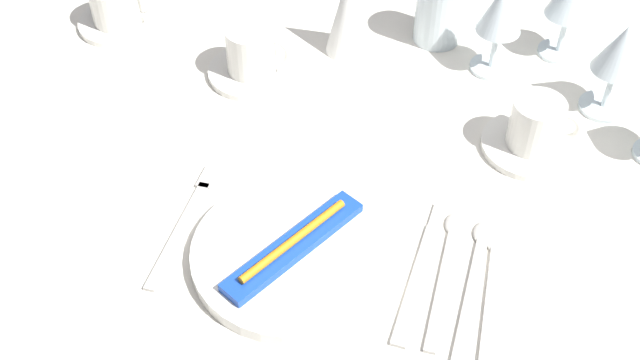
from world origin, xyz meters
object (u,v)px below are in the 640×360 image
spoon_soup (448,261)px  drink_tumbler (439,10)px  coffee_cup_far (537,124)px  fork_outer (186,219)px  wine_glass_left (620,54)px  napkin_folded (350,7)px  spoon_dessert (476,271)px  dinner_knife (419,274)px  coffee_cup_right (117,3)px  dinner_plate (293,254)px  wine_glass_right (501,12)px  spoon_tea (493,278)px  coffee_cup_left (252,50)px  toothbrush_package (293,245)px

spoon_soup → drink_tumbler: drink_tumbler is taller
spoon_soup → coffee_cup_far: (0.08, 0.23, 0.04)m
fork_outer → coffee_cup_far: coffee_cup_far is taller
coffee_cup_far → drink_tumbler: 0.28m
wine_glass_left → fork_outer: bearing=-143.6°
coffee_cup_far → napkin_folded: (-0.30, 0.15, 0.03)m
fork_outer → spoon_dessert: 0.37m
dinner_knife → coffee_cup_right: (-0.57, 0.38, 0.04)m
dinner_knife → napkin_folded: napkin_folded is taller
spoon_dessert → wine_glass_left: size_ratio=1.54×
dinner_plate → drink_tumbler: 0.51m
dinner_plate → coffee_cup_far: (0.26, 0.28, 0.04)m
wine_glass_right → spoon_tea: bearing=-81.9°
dinner_knife → coffee_cup_left: size_ratio=2.26×
coffee_cup_right → wine_glass_right: bearing=4.8°
coffee_cup_right → coffee_cup_far: (0.68, -0.11, 0.00)m
toothbrush_package → coffee_cup_right: 0.57m
coffee_cup_left → napkin_folded: size_ratio=0.63×
fork_outer → spoon_soup: size_ratio=0.99×
spoon_tea → napkin_folded: (-0.28, 0.40, 0.08)m
toothbrush_package → coffee_cup_left: bearing=116.6°
coffee_cup_far → dinner_knife: bearing=-112.3°
dinner_knife → spoon_tea: size_ratio=1.07×
coffee_cup_right → spoon_dessert: bearing=-29.0°
fork_outer → dinner_knife: bearing=-1.1°
coffee_cup_left → wine_glass_right: size_ratio=0.66×
spoon_tea → coffee_cup_far: size_ratio=2.18×
coffee_cup_right → wine_glass_left: bearing=0.1°
coffee_cup_left → dinner_plate: bearing=-63.4°
spoon_tea → spoon_soup: bearing=168.3°
toothbrush_package → dinner_plate: bearing=-63.4°
spoon_tea → dinner_knife: bearing=-168.3°
spoon_tea → wine_glass_right: bearing=98.1°
drink_tumbler → napkin_folded: size_ratio=0.68×
spoon_tea → coffee_cup_far: bearing=85.1°
toothbrush_package → fork_outer: 0.15m
dinner_plate → coffee_cup_left: 0.37m
dinner_plate → dinner_knife: bearing=6.2°
coffee_cup_far → wine_glass_right: 0.19m
wine_glass_left → spoon_dessert: bearing=-110.8°
coffee_cup_right → drink_tumbler: drink_tumbler is taller
spoon_dessert → spoon_tea: (0.02, -0.00, 0.00)m
coffee_cup_right → napkin_folded: bearing=5.6°
dinner_knife → wine_glass_right: 0.44m
spoon_tea → wine_glass_left: 0.39m
toothbrush_package → fork_outer: (-0.15, 0.02, -0.02)m
coffee_cup_far → toothbrush_package: bearing=-133.2°
spoon_soup → wine_glass_left: size_ratio=1.50×
drink_tumbler → dinner_knife: bearing=-82.1°
coffee_cup_left → wine_glass_right: (0.35, 0.11, 0.06)m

